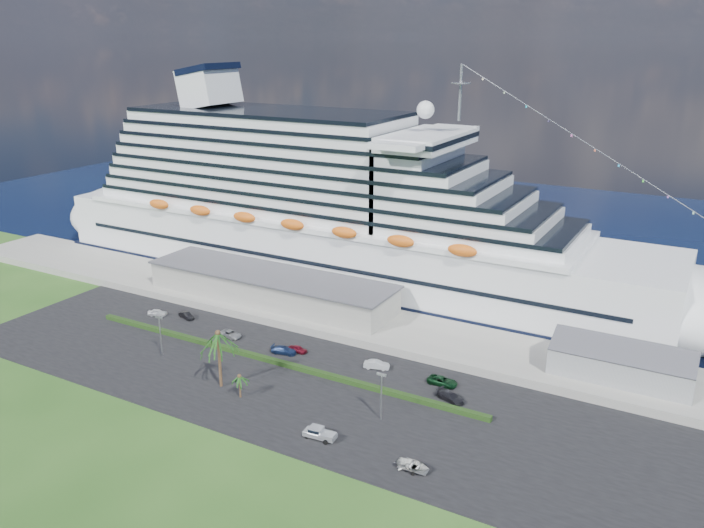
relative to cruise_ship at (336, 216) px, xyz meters
The scene contains 22 objects.
ground 69.56m from the cruise_ship, 71.40° to the right, with size 420.00×420.00×0.00m, color #234918.
asphalt_lot 59.58m from the cruise_ship, 67.89° to the right, with size 140.00×38.00×0.12m, color black.
wharf 35.90m from the cruise_ship, 48.10° to the right, with size 240.00×20.00×1.80m, color gray.
water 71.40m from the cruise_ship, 71.93° to the left, with size 420.00×160.00×0.02m, color black.
cruise_ship is the anchor object (origin of this frame).
terminal_building 26.92m from the cruise_ship, 98.22° to the right, with size 61.00×15.00×6.30m.
port_shed 78.32m from the cruise_ship, 18.08° to the right, with size 24.00×12.31×7.37m.
hedge 52.41m from the cruise_ship, 74.26° to the right, with size 88.00×1.10×0.90m, color black.
lamp_post_left 57.50m from the cruise_ship, 96.59° to the right, with size 1.60×0.35×8.27m.
lamp_post_right 70.64m from the cruise_ship, 53.44° to the right, with size 1.60×0.35×8.27m.
palm_tall 61.56m from the cruise_ship, 79.12° to the right, with size 8.82×8.82×11.13m.
palm_short 65.13m from the cruise_ship, 74.52° to the right, with size 3.53×3.53×4.56m.
parked_car_0 49.46m from the cruise_ship, 118.07° to the right, with size 1.71×4.25×1.45m, color silver.
parked_car_1 45.19m from the cruise_ship, 111.09° to the right, with size 1.49×4.28×1.41m, color black.
parked_car_2 45.39m from the cruise_ship, 90.48° to the right, with size 2.29×4.97×1.38m, color gray.
parked_car_3 48.39m from the cruise_ship, 72.49° to the right, with size 2.08×5.12×1.48m, color navy.
parked_car_4 47.36m from the cruise_ship, 69.23° to the right, with size 1.56×3.88×1.32m, color maroon.
parked_car_5 54.27m from the cruise_ship, 51.05° to the right, with size 1.68×4.81×1.58m, color silver.
parked_car_6 63.07m from the cruise_ship, 41.27° to the right, with size 2.52×5.46×1.52m, color black.
parked_car_7 68.44m from the cruise_ship, 42.31° to the right, with size 2.16×5.31×1.54m, color black.
pickup_truck 76.52m from the cruise_ship, 61.46° to the right, with size 5.42×2.39×1.86m.
boat_trailer 85.82m from the cruise_ship, 51.95° to the right, with size 5.52×3.59×1.58m.
Camera 1 is at (63.90, -80.01, 59.35)m, focal length 35.00 mm.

